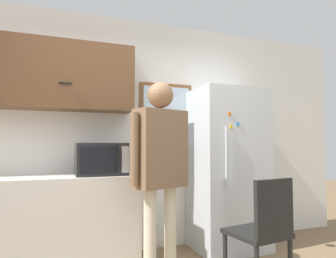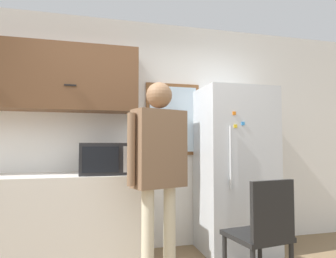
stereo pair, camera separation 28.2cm
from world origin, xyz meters
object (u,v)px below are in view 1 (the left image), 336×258
(person, at_px, (160,158))
(chair, at_px, (264,227))
(refrigerator, at_px, (228,168))
(microwave, at_px, (101,159))

(person, relative_size, chair, 1.91)
(refrigerator, distance_m, chair, 1.09)
(person, xyz_separation_m, chair, (0.78, -0.42, -0.58))
(person, height_order, refrigerator, refrigerator)
(refrigerator, xyz_separation_m, chair, (-0.26, -0.97, -0.42))
(microwave, height_order, chair, microwave)
(person, distance_m, chair, 1.06)
(microwave, height_order, person, person)
(microwave, relative_size, person, 0.27)
(refrigerator, bearing_deg, person, -151.77)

